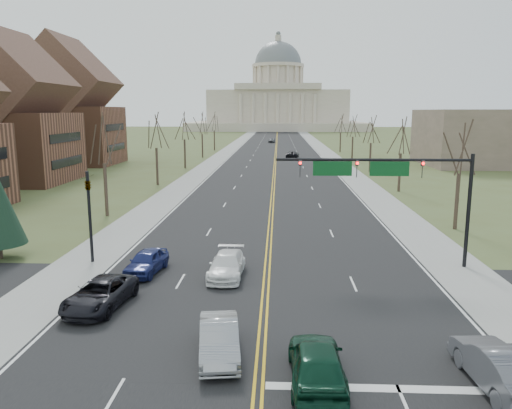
# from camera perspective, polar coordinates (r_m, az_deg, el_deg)

# --- Properties ---
(ground) EXTENTS (600.00, 600.00, 0.00)m
(ground) POSITION_cam_1_polar(r_m,az_deg,el_deg) (20.02, 0.41, -18.54)
(ground) COLOR #4B542A
(ground) RESTS_ON ground
(road) EXTENTS (20.00, 380.00, 0.01)m
(road) POSITION_cam_1_polar(r_m,az_deg,el_deg) (127.84, 2.30, 6.26)
(road) COLOR black
(road) RESTS_ON ground
(cross_road) EXTENTS (120.00, 14.00, 0.01)m
(cross_road) POSITION_cam_1_polar(r_m,az_deg,el_deg) (25.42, 0.94, -11.93)
(cross_road) COLOR black
(cross_road) RESTS_ON ground
(sidewalk_left) EXTENTS (4.00, 380.00, 0.03)m
(sidewalk_left) POSITION_cam_1_polar(r_m,az_deg,el_deg) (128.46, -3.09, 6.28)
(sidewalk_left) COLOR gray
(sidewalk_left) RESTS_ON ground
(sidewalk_right) EXTENTS (4.00, 380.00, 0.03)m
(sidewalk_right) POSITION_cam_1_polar(r_m,az_deg,el_deg) (128.34, 7.70, 6.20)
(sidewalk_right) COLOR gray
(sidewalk_right) RESTS_ON ground
(center_line) EXTENTS (0.42, 380.00, 0.01)m
(center_line) POSITION_cam_1_polar(r_m,az_deg,el_deg) (127.84, 2.30, 6.27)
(center_line) COLOR gold
(center_line) RESTS_ON road
(edge_line_left) EXTENTS (0.15, 380.00, 0.01)m
(edge_line_left) POSITION_cam_1_polar(r_m,az_deg,el_deg) (128.26, -2.11, 6.28)
(edge_line_left) COLOR silver
(edge_line_left) RESTS_ON road
(edge_line_right) EXTENTS (0.15, 380.00, 0.01)m
(edge_line_right) POSITION_cam_1_polar(r_m,az_deg,el_deg) (128.16, 6.71, 6.21)
(edge_line_right) COLOR silver
(edge_line_right) RESTS_ON road
(stop_bar) EXTENTS (9.50, 0.50, 0.01)m
(stop_bar) POSITION_cam_1_polar(r_m,az_deg,el_deg) (19.62, 15.97, -19.59)
(stop_bar) COLOR silver
(stop_bar) RESTS_ON road
(capitol) EXTENTS (90.00, 60.00, 50.00)m
(capitol) POSITION_cam_1_polar(r_m,az_deg,el_deg) (267.41, 2.50, 11.59)
(capitol) COLOR beige
(capitol) RESTS_ON ground
(signal_mast) EXTENTS (12.12, 0.44, 7.20)m
(signal_mast) POSITION_cam_1_polar(r_m,az_deg,el_deg) (31.95, 14.86, 3.10)
(signal_mast) COLOR black
(signal_mast) RESTS_ON ground
(signal_left) EXTENTS (0.32, 0.36, 6.00)m
(signal_left) POSITION_cam_1_polar(r_m,az_deg,el_deg) (33.81, -18.53, -0.22)
(signal_left) COLOR black
(signal_left) RESTS_ON ground
(tree_r_0) EXTENTS (3.74, 3.74, 8.50)m
(tree_r_0) POSITION_cam_1_polar(r_m,az_deg,el_deg) (44.16, 22.34, 5.68)
(tree_r_0) COLOR #31261D
(tree_r_0) RESTS_ON ground
(tree_l_0) EXTENTS (3.96, 3.96, 9.00)m
(tree_l_0) POSITION_cam_1_polar(r_m,az_deg,el_deg) (48.33, -17.07, 6.84)
(tree_l_0) COLOR #31261D
(tree_l_0) RESTS_ON ground
(tree_r_1) EXTENTS (3.74, 3.74, 8.50)m
(tree_r_1) POSITION_cam_1_polar(r_m,az_deg,el_deg) (63.31, 16.28, 7.32)
(tree_r_1) COLOR #31261D
(tree_r_1) RESTS_ON ground
(tree_l_1) EXTENTS (3.96, 3.96, 9.00)m
(tree_l_1) POSITION_cam_1_polar(r_m,az_deg,el_deg) (67.48, -11.38, 8.04)
(tree_l_1) COLOR #31261D
(tree_l_1) RESTS_ON ground
(tree_r_2) EXTENTS (3.74, 3.74, 8.50)m
(tree_r_2) POSITION_cam_1_polar(r_m,az_deg,el_deg) (82.87, 13.04, 8.16)
(tree_r_2) COLOR #31261D
(tree_r_2) RESTS_ON ground
(tree_l_2) EXTENTS (3.96, 3.96, 9.00)m
(tree_l_2) POSITION_cam_1_polar(r_m,az_deg,el_deg) (87.02, -8.20, 8.68)
(tree_l_2) COLOR #31261D
(tree_l_2) RESTS_ON ground
(tree_r_3) EXTENTS (3.74, 3.74, 8.50)m
(tree_r_3) POSITION_cam_1_polar(r_m,az_deg,el_deg) (102.59, 11.04, 8.66)
(tree_r_3) COLOR #31261D
(tree_r_3) RESTS_ON ground
(tree_l_3) EXTENTS (3.96, 3.96, 9.00)m
(tree_l_3) POSITION_cam_1_polar(r_m,az_deg,el_deg) (106.73, -6.20, 9.07)
(tree_l_3) COLOR #31261D
(tree_l_3) RESTS_ON ground
(tree_r_4) EXTENTS (3.74, 3.74, 8.50)m
(tree_r_4) POSITION_cam_1_polar(r_m,az_deg,el_deg) (122.41, 9.67, 9.00)
(tree_r_4) COLOR #31261D
(tree_r_4) RESTS_ON ground
(tree_l_4) EXTENTS (3.96, 3.96, 9.00)m
(tree_l_4) POSITION_cam_1_polar(r_m,az_deg,el_deg) (126.53, -4.81, 9.33)
(tree_l_4) COLOR #31261D
(tree_l_4) RESTS_ON ground
(bldg_left_mid) EXTENTS (15.10, 14.28, 20.75)m
(bldg_left_mid) POSITION_cam_1_polar(r_m,az_deg,el_deg) (76.78, -26.24, 8.66)
(bldg_left_mid) COLOR brown
(bldg_left_mid) RESTS_ON ground
(bldg_left_far) EXTENTS (17.10, 14.28, 23.25)m
(bldg_left_far) POSITION_cam_1_polar(r_m,az_deg,el_deg) (99.29, -20.64, 9.85)
(bldg_left_far) COLOR brown
(bldg_left_far) RESTS_ON ground
(bldg_right_mass) EXTENTS (25.00, 20.00, 10.00)m
(bldg_right_mass) POSITION_cam_1_polar(r_m,az_deg,el_deg) (101.52, 25.59, 6.93)
(bldg_right_mass) COLOR brown
(bldg_right_mass) RESTS_ON ground
(car_nb_inner_lead) EXTENTS (2.02, 4.89, 1.66)m
(car_nb_inner_lead) POSITION_cam_1_polar(r_m,az_deg,el_deg) (18.97, 6.97, -17.49)
(car_nb_inner_lead) COLOR #0B3221
(car_nb_inner_lead) RESTS_ON road
(car_nb_outer_lead) EXTENTS (2.08, 4.98, 1.60)m
(car_nb_outer_lead) POSITION_cam_1_polar(r_m,az_deg,el_deg) (20.58, 25.99, -16.28)
(car_nb_outer_lead) COLOR #575960
(car_nb_outer_lead) RESTS_ON road
(car_sb_inner_lead) EXTENTS (2.12, 4.59, 1.46)m
(car_sb_inner_lead) POSITION_cam_1_polar(r_m,az_deg,el_deg) (20.81, -4.23, -15.08)
(car_sb_inner_lead) COLOR #919398
(car_sb_inner_lead) RESTS_ON road
(car_sb_outer_lead) EXTENTS (2.94, 5.32, 1.41)m
(car_sb_outer_lead) POSITION_cam_1_polar(r_m,az_deg,el_deg) (26.60, -17.39, -9.74)
(car_sb_outer_lead) COLOR black
(car_sb_outer_lead) RESTS_ON road
(car_sb_inner_second) EXTENTS (2.07, 4.85, 1.39)m
(car_sb_inner_second) POSITION_cam_1_polar(r_m,az_deg,el_deg) (30.00, -3.37, -6.94)
(car_sb_inner_second) COLOR white
(car_sb_inner_second) RESTS_ON road
(car_sb_outer_second) EXTENTS (2.23, 4.39, 1.43)m
(car_sb_outer_second) POSITION_cam_1_polar(r_m,az_deg,el_deg) (31.30, -12.41, -6.39)
(car_sb_outer_second) COLOR navy
(car_sb_outer_second) RESTS_ON road
(car_far_nb) EXTENTS (3.00, 5.47, 1.45)m
(car_far_nb) POSITION_cam_1_polar(r_m,az_deg,el_deg) (105.60, 4.18, 5.72)
(car_far_nb) COLOR black
(car_far_nb) RESTS_ON road
(car_far_sb) EXTENTS (2.41, 4.71, 1.54)m
(car_far_sb) POSITION_cam_1_polar(r_m,az_deg,el_deg) (156.37, 1.83, 7.35)
(car_far_sb) COLOR #52555B
(car_far_sb) RESTS_ON road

